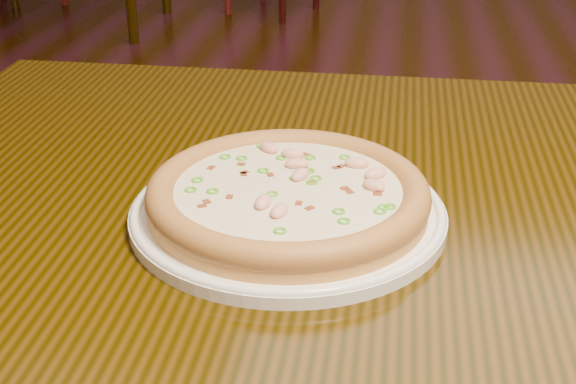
# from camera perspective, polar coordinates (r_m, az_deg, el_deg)

# --- Properties ---
(hero_table) EXTENTS (1.20, 0.80, 0.75)m
(hero_table) POSITION_cam_1_polar(r_m,az_deg,el_deg) (0.86, 8.49, -6.72)
(hero_table) COLOR black
(hero_table) RESTS_ON ground
(plate) EXTENTS (0.30, 0.30, 0.02)m
(plate) POSITION_cam_1_polar(r_m,az_deg,el_deg) (0.77, -0.00, -1.42)
(plate) COLOR white
(plate) RESTS_ON hero_table
(pizza) EXTENTS (0.27, 0.27, 0.03)m
(pizza) POSITION_cam_1_polar(r_m,az_deg,el_deg) (0.76, 0.02, -0.19)
(pizza) COLOR #C18B42
(pizza) RESTS_ON plate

